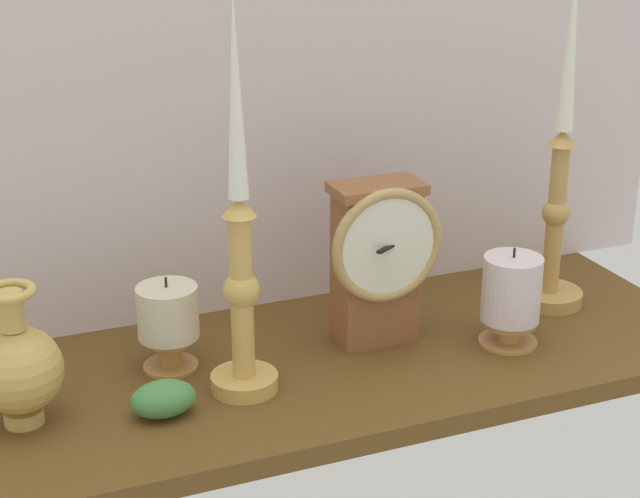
% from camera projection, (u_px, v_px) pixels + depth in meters
% --- Properties ---
extents(ground_plane, '(1.00, 0.36, 0.02)m').
position_uv_depth(ground_plane, '(315.00, 368.00, 1.20)').
color(ground_plane, brown).
extents(back_wall, '(1.20, 0.02, 0.65)m').
position_uv_depth(back_wall, '(260.00, 61.00, 1.24)').
color(back_wall, silver).
rests_on(back_wall, ground_plane).
extents(mantel_clock, '(0.14, 0.08, 0.21)m').
position_uv_depth(mantel_clock, '(378.00, 259.00, 1.20)').
color(mantel_clock, brown).
rests_on(mantel_clock, ground_plane).
extents(candlestick_tall_left, '(0.09, 0.09, 0.45)m').
position_uv_depth(candlestick_tall_left, '(557.00, 196.00, 1.30)').
color(candlestick_tall_left, tan).
rests_on(candlestick_tall_left, ground_plane).
extents(candlestick_tall_center, '(0.08, 0.08, 0.44)m').
position_uv_depth(candlestick_tall_center, '(241.00, 265.00, 1.07)').
color(candlestick_tall_center, tan).
rests_on(candlestick_tall_center, ground_plane).
extents(brass_vase_bulbous, '(0.09, 0.09, 0.16)m').
position_uv_depth(brass_vase_bulbous, '(18.00, 367.00, 1.04)').
color(brass_vase_bulbous, tan).
rests_on(brass_vase_bulbous, ground_plane).
extents(pillar_candle_front, '(0.07, 0.07, 0.13)m').
position_uv_depth(pillar_candle_front, '(511.00, 297.00, 1.22)').
color(pillar_candle_front, '#BA8748').
rests_on(pillar_candle_front, ground_plane).
extents(pillar_candle_near_clock, '(0.07, 0.07, 0.11)m').
position_uv_depth(pillar_candle_near_clock, '(168.00, 320.00, 1.16)').
color(pillar_candle_near_clock, '#C08B47').
rests_on(pillar_candle_near_clock, ground_plane).
extents(ivy_sprig, '(0.07, 0.05, 0.04)m').
position_uv_depth(ivy_sprig, '(163.00, 399.00, 1.07)').
color(ivy_sprig, '#478845').
rests_on(ivy_sprig, ground_plane).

